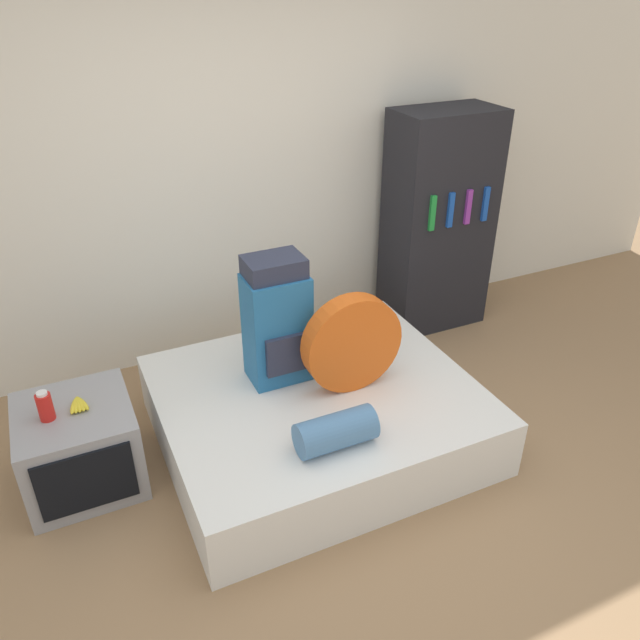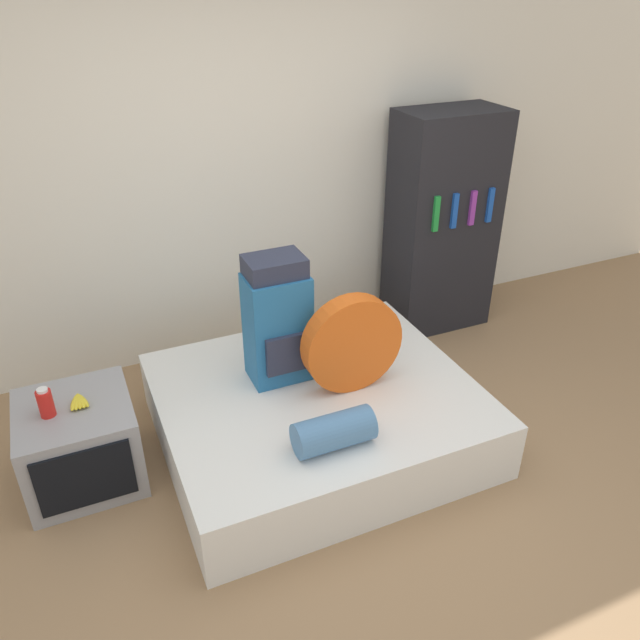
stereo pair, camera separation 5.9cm
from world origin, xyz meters
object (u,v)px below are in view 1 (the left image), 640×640
backpack (277,322)px  television (80,447)px  bookshelf (438,222)px  sleeping_roll (336,431)px  canister (45,406)px  tent_bag (352,343)px

backpack → television: backpack is taller
bookshelf → backpack: bearing=-155.3°
sleeping_roll → canister: canister is taller
backpack → sleeping_roll: backpack is taller
backpack → tent_bag: size_ratio=1.32×
television → canister: (-0.11, -0.02, 0.32)m
canister → bookshelf: (2.84, 0.75, 0.26)m
canister → bookshelf: size_ratio=0.10×
sleeping_roll → bookshelf: 2.13m
canister → television: bearing=8.2°
tent_bag → canister: (-1.60, 0.24, -0.09)m
sleeping_roll → tent_bag: bearing=54.4°
television → bookshelf: (2.73, 0.73, 0.58)m
backpack → television: size_ratio=1.24×
tent_bag → sleeping_roll: 0.56m
television → bookshelf: size_ratio=0.37×
sleeping_roll → bookshelf: size_ratio=0.25×
tent_bag → sleeping_roll: size_ratio=1.41×
backpack → tent_bag: (0.34, -0.27, -0.08)m
backpack → tent_bag: backpack is taller
sleeping_roll → bookshelf: bearing=42.7°
backpack → television: (-1.15, -0.01, -0.49)m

